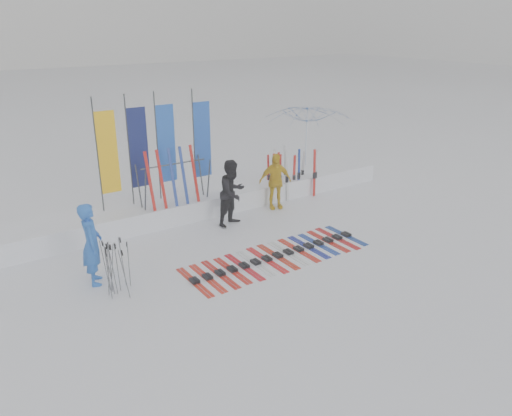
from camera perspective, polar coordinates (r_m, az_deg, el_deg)
ground at (r=12.33m, az=3.40°, el=-6.72°), size 120.00×120.00×0.00m
snow_bank at (r=15.80m, az=-6.69°, el=0.67°), size 14.00×1.60×0.60m
person_blue at (r=11.79m, az=-18.27°, el=-3.93°), size 0.63×0.80×1.93m
person_black at (r=14.48m, az=-2.70°, el=1.76°), size 1.14×1.01×1.96m
person_yellow at (r=15.80m, az=2.20°, el=3.07°), size 1.14×0.75×1.79m
tent_canopy at (r=18.49m, az=5.97°, el=7.36°), size 3.83×3.88×2.90m
ski_row at (r=12.80m, az=2.50°, el=-5.46°), size 4.93×1.70×0.07m
pole_cluster at (r=11.37m, az=-15.88°, el=-6.65°), size 0.60×0.62×1.26m
feather_flags at (r=14.86m, az=-11.57°, el=6.93°), size 3.50×0.16×3.20m
ski_rack at (r=14.74m, az=-9.34°, el=3.49°), size 2.04×0.80×1.23m
upright_skis at (r=16.97m, az=3.82°, el=3.92°), size 1.52×1.03×1.70m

